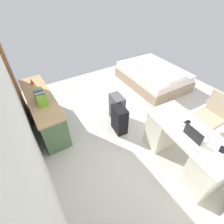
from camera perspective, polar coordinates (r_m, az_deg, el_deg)
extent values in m
plane|color=beige|center=(3.88, 9.70, -2.69)|extent=(5.39, 5.39, 0.00)
cube|color=silver|center=(2.37, -30.39, 2.20)|extent=(4.32, 0.10, 2.72)
cube|color=brown|center=(3.95, -30.87, 10.84)|extent=(0.88, 0.05, 2.04)
cube|color=silver|center=(2.82, 25.12, -6.23)|extent=(1.50, 0.81, 0.04)
cube|color=beige|center=(2.96, 29.89, -17.25)|extent=(0.46, 0.63, 0.72)
cube|color=beige|center=(3.28, 17.33, -5.39)|extent=(0.46, 0.63, 0.72)
cylinder|color=black|center=(3.95, 27.88, -6.64)|extent=(0.52, 0.52, 0.04)
cylinder|color=black|center=(3.83, 28.76, -4.66)|extent=(0.06, 0.06, 0.42)
cube|color=tan|center=(3.68, 29.97, -1.88)|extent=(0.47, 0.47, 0.08)
cube|color=tan|center=(3.69, 33.00, 2.23)|extent=(0.44, 0.07, 0.44)
cube|color=#4C6B47|center=(3.79, -22.06, 0.15)|extent=(1.76, 0.44, 0.70)
cube|color=tan|center=(3.58, -23.50, 4.65)|extent=(1.80, 0.48, 0.04)
cube|color=#415B3C|center=(3.60, -16.47, -3.94)|extent=(0.67, 0.01, 0.24)
cube|color=#415B3C|center=(4.22, -20.03, 2.53)|extent=(0.67, 0.01, 0.24)
cube|color=gray|center=(5.21, 13.39, 10.89)|extent=(1.95, 1.47, 0.28)
cube|color=silver|center=(5.10, 13.81, 13.23)|extent=(1.89, 1.41, 0.20)
cube|color=white|center=(4.63, 19.57, 11.27)|extent=(0.50, 0.70, 0.10)
cube|color=black|center=(3.41, 2.54, -2.54)|extent=(0.38, 0.26, 0.59)
cube|color=#4C4C51|center=(3.65, 1.67, 1.32)|extent=(0.38, 0.25, 0.63)
cube|color=#B7B7BC|center=(2.76, 26.72, -7.43)|extent=(0.33, 0.25, 0.02)
cube|color=black|center=(2.62, 25.88, -6.76)|extent=(0.31, 0.04, 0.19)
ellipsoid|color=white|center=(2.85, 23.06, -4.04)|extent=(0.07, 0.11, 0.03)
cube|color=black|center=(2.76, 33.39, -10.61)|extent=(0.10, 0.15, 0.01)
cube|color=black|center=(2.93, 24.19, -3.26)|extent=(0.07, 0.14, 0.01)
cube|color=#6DAA26|center=(3.19, -22.58, 3.44)|extent=(0.03, 0.17, 0.23)
cube|color=#2B52A0|center=(3.23, -22.75, 3.79)|extent=(0.04, 0.17, 0.23)
cube|color=#B9BF44|center=(3.26, -22.94, 4.18)|extent=(0.04, 0.17, 0.24)
cube|color=navy|center=(3.30, -23.04, 4.30)|extent=(0.03, 0.17, 0.21)
cube|color=#413F84|center=(3.34, -23.18, 4.58)|extent=(0.04, 0.17, 0.20)
cube|color=#56347A|center=(3.37, -23.34, 4.89)|extent=(0.04, 0.17, 0.20)
cube|color=teal|center=(3.40, -23.55, 5.37)|extent=(0.03, 0.17, 0.22)
cube|color=tan|center=(3.43, -23.74, 5.78)|extent=(0.04, 0.17, 0.23)
cube|color=#217B1E|center=(3.47, -23.82, 5.87)|extent=(0.04, 0.17, 0.20)
cone|color=red|center=(4.04, -25.69, 9.41)|extent=(0.08, 0.08, 0.11)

